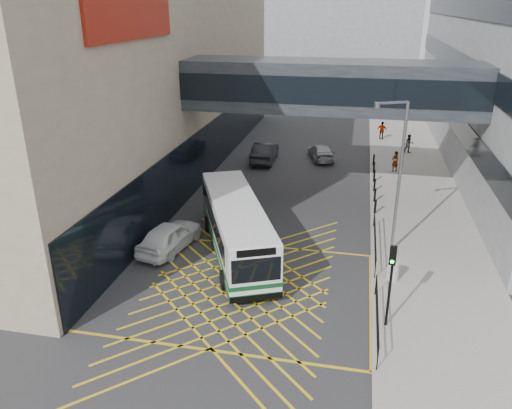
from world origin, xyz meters
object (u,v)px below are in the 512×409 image
Objects in this scene: bus at (236,226)px; car_dark at (265,152)px; pedestrian_b at (409,144)px; litter_bin at (393,271)px; car_white at (170,236)px; traffic_light at (391,275)px; car_silver at (321,152)px; pedestrian_a at (395,161)px; street_lamp at (397,170)px; pedestrian_c at (382,130)px.

car_dark is at bearing 72.20° from bus.
pedestrian_b is at bearing -160.67° from car_dark.
litter_bin is at bearing -110.67° from pedestrian_b.
car_white is 1.34× the size of traffic_light.
bus is 2.85× the size of traffic_light.
bus is 18.14m from car_silver.
pedestrian_a reaches higher than car_white.
pedestrian_b is at bearing -138.10° from pedestrian_a.
street_lamp is 4.79× the size of pedestrian_b.
traffic_light is at bearing 108.85° from pedestrian_c.
bus is 16.43m from car_dark.
pedestrian_b is 0.97× the size of pedestrian_c.
pedestrian_c is (11.57, 25.44, 0.23)m from car_white.
car_white is 27.95m from pedestrian_c.
bus reaches higher than car_dark.
car_dark is at bearing 62.14° from pedestrian_c.
traffic_light reaches higher than pedestrian_b.
pedestrian_b is (13.73, 21.04, 0.20)m from car_white.
car_white reaches higher than litter_bin.
pedestrian_c is (5.13, 7.21, 0.34)m from car_silver.
street_lamp is at bearing 109.44° from pedestrian_c.
car_white is at bearing 165.05° from street_lamp.
car_white is at bearing 162.05° from bus.
car_silver is (4.51, 1.55, -0.14)m from car_dark.
street_lamp is (0.36, 6.86, 2.09)m from traffic_light.
bus is 3.64m from car_white.
pedestrian_c is at bearing 99.87° from traffic_light.
pedestrian_b is (2.34, 19.13, -3.63)m from street_lamp.
pedestrian_c is (0.12, 26.63, 0.37)m from litter_bin.
car_white is 2.89× the size of pedestrian_c.
traffic_light reaches higher than car_silver.
car_white is 0.62× the size of street_lamp.
pedestrian_b is (10.18, 20.70, -0.57)m from bus.
pedestrian_c reaches higher than car_dark.
pedestrian_b reaches higher than litter_bin.
bus is 2.04× the size of car_dark.
pedestrian_a is (0.91, 13.64, -3.65)m from street_lamp.
street_lamp is 14.15m from pedestrian_a.
pedestrian_a is (5.87, -2.68, 0.31)m from car_silver.
traffic_light is at bearing 85.64° from car_silver.
street_lamp reaches higher than pedestrian_a.
car_silver is at bearing -98.36° from car_white.
pedestrian_a is (0.85, 16.74, 0.33)m from litter_bin.
car_dark is at bearing -39.77° from pedestrian_a.
car_silver is at bearing -161.97° from car_dark.
bus is at bearing 169.03° from litter_bin.
traffic_light is 2.16× the size of pedestrian_c.
bus reaches higher than car_silver.
bus is 26.36m from pedestrian_c.
litter_bin is (0.42, 3.76, -1.89)m from traffic_light.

